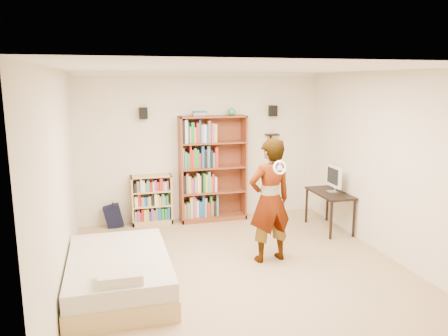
% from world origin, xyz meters
% --- Properties ---
extents(ground, '(4.50, 5.00, 0.01)m').
position_xyz_m(ground, '(0.00, 0.00, 0.00)').
color(ground, tan).
rests_on(ground, ground).
extents(room_shell, '(4.52, 5.02, 2.71)m').
position_xyz_m(room_shell, '(0.00, 0.00, 1.76)').
color(room_shell, beige).
rests_on(room_shell, ground).
extents(crown_molding, '(4.50, 5.00, 0.06)m').
position_xyz_m(crown_molding, '(0.00, 0.00, 2.67)').
color(crown_molding, white).
rests_on(crown_molding, room_shell).
extents(speaker_left, '(0.14, 0.12, 0.20)m').
position_xyz_m(speaker_left, '(-1.05, 2.40, 2.00)').
color(speaker_left, black).
rests_on(speaker_left, room_shell).
extents(speaker_right, '(0.14, 0.12, 0.20)m').
position_xyz_m(speaker_right, '(1.35, 2.40, 2.00)').
color(speaker_right, black).
rests_on(speaker_right, room_shell).
extents(wall_shelf, '(0.25, 0.16, 0.02)m').
position_xyz_m(wall_shelf, '(1.35, 2.41, 1.55)').
color(wall_shelf, black).
rests_on(wall_shelf, room_shell).
extents(tall_bookshelf, '(1.22, 0.36, 1.93)m').
position_xyz_m(tall_bookshelf, '(0.17, 2.32, 0.97)').
color(tall_bookshelf, brown).
rests_on(tall_bookshelf, ground).
extents(low_bookshelf, '(0.72, 0.27, 0.90)m').
position_xyz_m(low_bookshelf, '(-0.96, 2.37, 0.45)').
color(low_bookshelf, tan).
rests_on(low_bookshelf, ground).
extents(computer_desk, '(0.49, 0.98, 0.67)m').
position_xyz_m(computer_desk, '(1.98, 1.26, 0.33)').
color(computer_desk, black).
rests_on(computer_desk, ground).
extents(imac, '(0.14, 0.46, 0.45)m').
position_xyz_m(imac, '(2.03, 1.26, 0.90)').
color(imac, white).
rests_on(imac, computer_desk).
extents(daybed, '(1.22, 1.88, 0.55)m').
position_xyz_m(daybed, '(-1.62, -0.12, 0.28)').
color(daybed, beige).
rests_on(daybed, ground).
extents(person, '(0.71, 0.52, 1.78)m').
position_xyz_m(person, '(0.50, 0.28, 0.89)').
color(person, black).
rests_on(person, ground).
extents(wii_wheel, '(0.19, 0.07, 0.19)m').
position_xyz_m(wii_wheel, '(0.50, -0.05, 1.43)').
color(wii_wheel, white).
rests_on(wii_wheel, person).
extents(navy_bag, '(0.32, 0.21, 0.42)m').
position_xyz_m(navy_bag, '(-1.64, 2.35, 0.21)').
color(navy_bag, black).
rests_on(navy_bag, ground).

